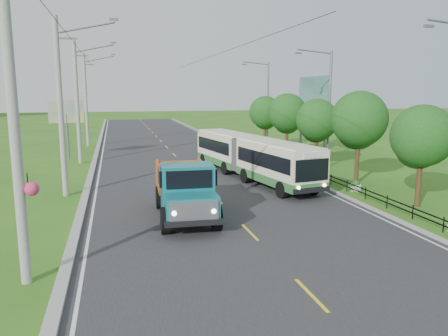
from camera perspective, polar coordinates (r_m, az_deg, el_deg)
name	(u,v)px	position (r m, az deg, el deg)	size (l,w,h in m)	color
ground	(250,233)	(18.84, 3.40, -8.42)	(240.00, 240.00, 0.00)	#2E5F16
road	(180,161)	(37.90, -5.72, 0.90)	(14.00, 120.00, 0.02)	#28282B
curb_left	(94,164)	(37.54, -16.65, 0.54)	(0.40, 120.00, 0.15)	#9E9E99
curb_right	(259,158)	(39.55, 4.58, 1.35)	(0.30, 120.00, 0.10)	#9E9E99
edge_line_left	(101,164)	(37.52, -15.81, 0.50)	(0.12, 120.00, 0.00)	silver
edge_line_right	(254,158)	(39.40, 3.89, 1.29)	(0.12, 120.00, 0.00)	silver
centre_dash	(250,232)	(18.83, 3.40, -8.35)	(0.12, 2.20, 0.00)	yellow
railing_right	(294,165)	(34.28, 9.14, 0.36)	(0.04, 40.00, 0.60)	black
pole_nearest	(16,126)	(14.35, -25.50, 5.03)	(3.51, 0.44, 10.00)	gray
pole_near	(61,107)	(26.21, -20.51, 7.49)	(3.51, 0.32, 10.00)	gray
pole_mid	(78,102)	(38.15, -18.58, 8.17)	(3.51, 0.32, 10.00)	gray
pole_far	(86,100)	(50.13, -17.56, 8.52)	(3.51, 0.32, 10.00)	gray
tree_second	(421,139)	(24.64, 24.35, 3.45)	(3.18, 3.26, 5.30)	#382314
tree_third	(359,122)	(29.52, 17.18, 5.73)	(3.60, 3.62, 6.00)	#382314
tree_fourth	(317,122)	(34.80, 12.03, 5.86)	(3.24, 3.31, 5.40)	#382314
tree_fifth	(287,115)	(40.25, 8.27, 6.88)	(3.48, 3.52, 5.80)	#382314
tree_back	(265,114)	(45.86, 5.40, 7.04)	(3.30, 3.36, 5.50)	#382314
streetlight_mid	(328,105)	(34.96, 13.37, 7.99)	(3.02, 0.20, 9.07)	slate
streetlight_far	(267,101)	(47.83, 5.58, 8.66)	(3.02, 0.20, 9.07)	slate
planter_near	(356,186)	(27.55, 16.85, -2.31)	(0.64, 0.64, 0.67)	silver
planter_mid	(301,165)	(34.52, 10.06, 0.37)	(0.64, 0.64, 0.67)	silver
planter_far	(267,152)	(41.86, 5.59, 2.14)	(0.64, 0.64, 0.67)	silver
billboard_left	(66,115)	(41.29, -19.90, 6.49)	(3.00, 0.20, 5.20)	slate
billboard_right	(313,98)	(41.06, 11.59, 8.92)	(0.24, 6.00, 7.30)	slate
bus	(250,154)	(30.13, 3.46, 1.82)	(4.76, 14.69, 2.80)	#2D7133
dump_truck	(185,186)	(20.66, -5.13, -2.36)	(2.80, 6.58, 2.72)	#136F77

